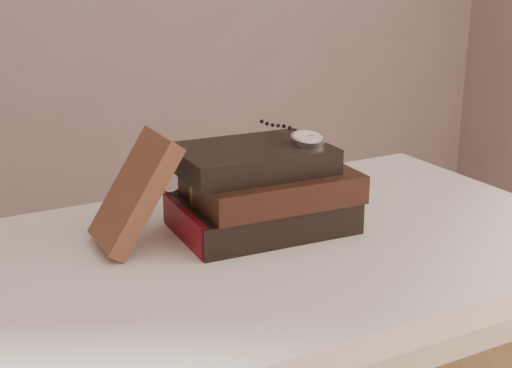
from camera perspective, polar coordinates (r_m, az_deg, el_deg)
table at (r=1.15m, az=1.10°, el=-8.77°), size 1.00×0.60×0.75m
book_stack at (r=1.14m, az=0.51°, el=-0.52°), size 0.28×0.20×0.13m
journal at (r=1.08m, az=-9.46°, el=-0.62°), size 0.13×0.12×0.17m
pocket_watch at (r=1.14m, az=3.97°, el=3.59°), size 0.06×0.16×0.02m
eyeglasses at (r=1.18m, az=-5.58°, el=0.73°), size 0.12×0.13×0.05m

